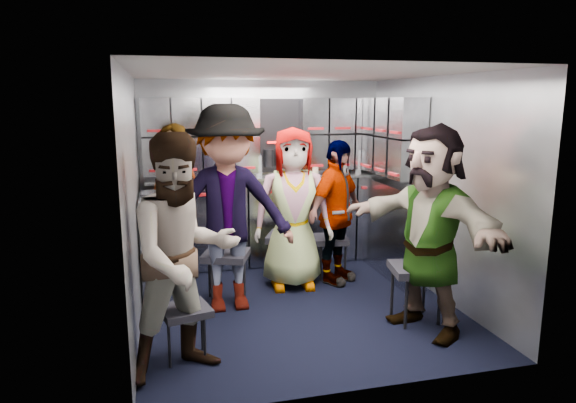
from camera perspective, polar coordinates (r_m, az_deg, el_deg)
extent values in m
plane|color=black|center=(4.89, 0.93, -11.33)|extent=(3.00, 3.00, 0.00)
cube|color=#969CA4|center=(6.03, -2.76, 3.34)|extent=(2.80, 0.04, 2.10)
cube|color=#969CA4|center=(4.44, -16.74, 0.04)|extent=(0.04, 3.00, 2.10)
cube|color=#969CA4|center=(5.13, 16.23, 1.52)|extent=(0.04, 3.00, 2.10)
cube|color=silver|center=(4.52, 1.01, 14.07)|extent=(2.80, 3.00, 0.02)
cube|color=gray|center=(5.93, -2.31, -2.25)|extent=(2.68, 0.38, 0.99)
cube|color=gray|center=(5.11, -13.79, -4.79)|extent=(0.38, 0.76, 0.99)
cube|color=silver|center=(5.84, -2.35, 2.73)|extent=(2.68, 0.42, 0.03)
cube|color=gray|center=(5.84, -2.51, 7.42)|extent=(2.68, 0.28, 0.82)
cube|color=gray|center=(5.63, 11.54, 7.06)|extent=(0.28, 1.00, 0.82)
cube|color=gray|center=(5.69, 11.59, -3.00)|extent=(0.28, 1.20, 1.00)
cube|color=maroon|center=(5.66, -1.92, 1.09)|extent=(2.60, 0.02, 0.03)
cube|color=black|center=(3.87, -11.35, -11.81)|extent=(0.40, 0.39, 0.05)
cylinder|color=black|center=(3.85, -13.06, -15.20)|extent=(0.02, 0.02, 0.36)
cylinder|color=black|center=(3.86, -9.24, -14.98)|extent=(0.02, 0.02, 0.36)
cylinder|color=black|center=(4.05, -13.14, -13.87)|extent=(0.02, 0.02, 0.36)
cylinder|color=black|center=(4.06, -9.52, -13.67)|extent=(0.02, 0.02, 0.36)
cube|color=black|center=(4.86, -6.91, -5.95)|extent=(0.51, 0.50, 0.06)
cylinder|color=black|center=(4.80, -8.42, -9.16)|extent=(0.03, 0.03, 0.42)
cylinder|color=black|center=(4.84, -4.88, -8.92)|extent=(0.03, 0.03, 0.42)
cylinder|color=black|center=(5.04, -8.73, -8.17)|extent=(0.03, 0.03, 0.42)
cylinder|color=black|center=(5.08, -5.36, -7.96)|extent=(0.03, 0.03, 0.42)
cube|color=black|center=(5.37, 0.05, -3.98)|extent=(0.55, 0.54, 0.07)
cylinder|color=black|center=(5.28, -1.24, -7.01)|extent=(0.03, 0.03, 0.44)
cylinder|color=black|center=(5.36, 2.03, -6.76)|extent=(0.03, 0.03, 0.44)
cylinder|color=black|center=(5.53, -1.86, -6.18)|extent=(0.03, 0.03, 0.44)
cylinder|color=black|center=(5.60, 1.26, -5.95)|extent=(0.03, 0.03, 0.44)
cube|color=black|center=(5.52, 4.67, -4.21)|extent=(0.43, 0.42, 0.06)
cylinder|color=black|center=(5.44, 3.66, -6.81)|extent=(0.02, 0.02, 0.39)
cylinder|color=black|center=(5.52, 6.38, -6.57)|extent=(0.02, 0.02, 0.39)
cylinder|color=black|center=(5.65, 2.93, -6.10)|extent=(0.02, 0.02, 0.39)
cylinder|color=black|center=(5.73, 5.56, -5.88)|extent=(0.02, 0.02, 0.39)
cube|color=black|center=(4.52, 14.11, -7.32)|extent=(0.49, 0.47, 0.07)
cylinder|color=black|center=(4.43, 12.99, -11.02)|extent=(0.03, 0.03, 0.44)
cylinder|color=black|center=(4.57, 16.49, -10.49)|extent=(0.03, 0.03, 0.44)
cylinder|color=black|center=(4.65, 11.49, -9.87)|extent=(0.03, 0.03, 0.44)
cylinder|color=black|center=(4.78, 14.87, -9.41)|extent=(0.03, 0.03, 0.44)
imported|color=black|center=(5.36, -12.50, -0.38)|extent=(0.71, 0.69, 1.65)
imported|color=black|center=(3.55, -11.48, -6.03)|extent=(0.98, 0.87, 1.67)
imported|color=black|center=(4.57, -6.76, -0.89)|extent=(1.19, 0.69, 1.84)
imported|color=black|center=(5.12, 0.55, -0.80)|extent=(0.84, 0.60, 1.62)
imported|color=black|center=(5.28, 5.36, -1.22)|extent=(0.91, 0.82, 1.49)
imported|color=black|center=(4.27, 15.50, -3.08)|extent=(1.02, 1.66, 1.70)
cylinder|color=white|center=(5.75, -3.23, 3.93)|extent=(0.06, 0.06, 0.24)
cylinder|color=white|center=(5.69, -7.27, 3.80)|extent=(0.07, 0.07, 0.24)
cylinder|color=white|center=(6.08, 7.83, 4.41)|extent=(0.07, 0.07, 0.27)
cylinder|color=#CBB28F|center=(5.65, -12.68, 2.82)|extent=(0.08, 0.08, 0.09)
cylinder|color=#CBB28F|center=(5.91, 3.01, 3.45)|extent=(0.08, 0.08, 0.10)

